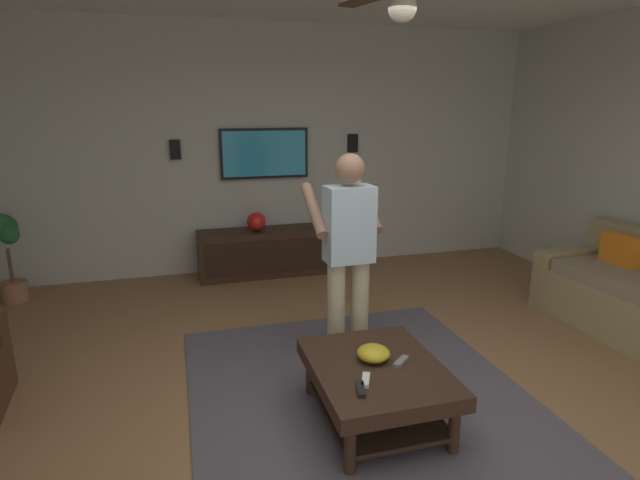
{
  "coord_description": "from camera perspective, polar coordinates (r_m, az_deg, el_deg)",
  "views": [
    {
      "loc": [
        -2.77,
        1.12,
        1.98
      ],
      "look_at": [
        0.72,
        0.13,
        1.02
      ],
      "focal_mm": 28.64,
      "sensor_mm": 36.0,
      "label": 1
    }
  ],
  "objects": [
    {
      "name": "potted_plant_tall",
      "position": [
        6.07,
        -31.72,
        -0.5
      ],
      "size": [
        0.39,
        0.31,
        0.96
      ],
      "color": "#9E6B4C",
      "rests_on": "ground"
    },
    {
      "name": "coffee_table",
      "position": [
        3.37,
        6.31,
        -15.23
      ],
      "size": [
        1.0,
        0.8,
        0.4
      ],
      "color": "#332116",
      "rests_on": "ground"
    },
    {
      "name": "wall_speaker_left",
      "position": [
        6.44,
        3.68,
        10.76
      ],
      "size": [
        0.06,
        0.12,
        0.22
      ],
      "primitive_type": "cube",
      "color": "black"
    },
    {
      "name": "media_console",
      "position": [
        6.14,
        -5.55,
        -1.32
      ],
      "size": [
        0.45,
        1.7,
        0.55
      ],
      "rotation": [
        0.0,
        0.0,
        3.14
      ],
      "color": "#332116",
      "rests_on": "ground"
    },
    {
      "name": "vase_round",
      "position": [
        6.01,
        -7.12,
        2.06
      ],
      "size": [
        0.22,
        0.22,
        0.22
      ],
      "primitive_type": "sphere",
      "color": "red",
      "rests_on": "media_console"
    },
    {
      "name": "wall_speaker_right",
      "position": [
        6.08,
        -15.87,
        9.7
      ],
      "size": [
        0.06,
        0.12,
        0.22
      ],
      "primitive_type": "cube",
      "color": "black"
    },
    {
      "name": "ground_plane",
      "position": [
        3.58,
        5.52,
        -18.76
      ],
      "size": [
        7.99,
        7.99,
        0.0
      ],
      "primitive_type": "plane",
      "color": "olive"
    },
    {
      "name": "bowl",
      "position": [
        3.35,
        5.99,
        -12.46
      ],
      "size": [
        0.21,
        0.21,
        0.1
      ],
      "primitive_type": "ellipsoid",
      "color": "gold",
      "rests_on": "coffee_table"
    },
    {
      "name": "wall_back_tv",
      "position": [
        6.27,
        -5.49,
        9.95
      ],
      "size": [
        0.1,
        6.74,
        2.9
      ],
      "primitive_type": "cube",
      "color": "#B2B7AD",
      "rests_on": "ground"
    },
    {
      "name": "remote_black",
      "position": [
        3.04,
        4.56,
        -16.26
      ],
      "size": [
        0.16,
        0.08,
        0.02
      ],
      "primitive_type": "cube",
      "rotation": [
        0.0,
        0.0,
        2.89
      ],
      "color": "black",
      "rests_on": "coffee_table"
    },
    {
      "name": "area_rug",
      "position": [
        3.68,
        4.96,
        -17.66
      ],
      "size": [
        2.87,
        2.31,
        0.01
      ],
      "primitive_type": "cube",
      "color": "#514C56",
      "rests_on": "ground"
    },
    {
      "name": "tv",
      "position": [
        6.16,
        -6.23,
        9.59
      ],
      "size": [
        0.05,
        1.05,
        0.59
      ],
      "rotation": [
        0.0,
        0.0,
        3.14
      ],
      "color": "black"
    },
    {
      "name": "person_standing",
      "position": [
        3.9,
        3.15,
        -0.73
      ],
      "size": [
        0.55,
        0.55,
        1.64
      ],
      "rotation": [
        0.0,
        0.0,
        0.05
      ],
      "color": "#C6B793",
      "rests_on": "ground"
    },
    {
      "name": "remote_grey",
      "position": [
        3.35,
        9.06,
        -13.25
      ],
      "size": [
        0.13,
        0.14,
        0.02
      ],
      "primitive_type": "cube",
      "rotation": [
        0.0,
        0.0,
        5.42
      ],
      "color": "slate",
      "rests_on": "coffee_table"
    },
    {
      "name": "remote_white",
      "position": [
        3.12,
        5.13,
        -15.31
      ],
      "size": [
        0.15,
        0.1,
        0.02
      ],
      "primitive_type": "cube",
      "rotation": [
        0.0,
        0.0,
        2.72
      ],
      "color": "white",
      "rests_on": "coffee_table"
    }
  ]
}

